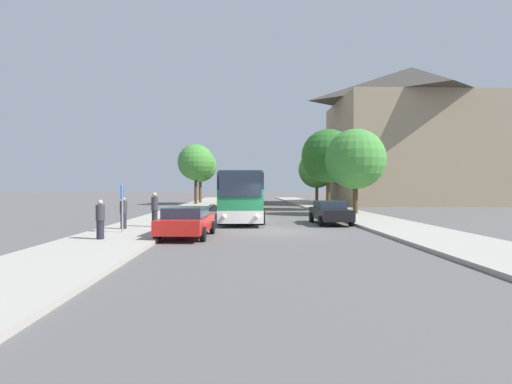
# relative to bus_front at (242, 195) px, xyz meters

# --- Properties ---
(ground_plane) EXTENTS (300.00, 300.00, 0.00)m
(ground_plane) POSITION_rel_bus_front_xyz_m (1.59, -7.33, -1.72)
(ground_plane) COLOR #565454
(ground_plane) RESTS_ON ground
(sidewalk_left) EXTENTS (4.00, 120.00, 0.15)m
(sidewalk_left) POSITION_rel_bus_front_xyz_m (-5.41, -7.33, -1.64)
(sidewalk_left) COLOR #A39E93
(sidewalk_left) RESTS_ON ground_plane
(sidewalk_right) EXTENTS (4.00, 120.00, 0.15)m
(sidewalk_right) POSITION_rel_bus_front_xyz_m (8.59, -7.33, -1.64)
(sidewalk_right) COLOR #A39E93
(sidewalk_right) RESTS_ON ground_plane
(building_right_background) EXTENTS (19.42, 14.91, 17.96)m
(building_right_background) POSITION_rel_bus_front_xyz_m (22.07, 24.19, 7.26)
(building_right_background) COLOR gray
(building_right_background) RESTS_ON ground_plane
(bus_front) EXTENTS (2.95, 11.98, 3.21)m
(bus_front) POSITION_rel_bus_front_xyz_m (0.00, 0.00, 0.00)
(bus_front) COLOR silver
(bus_front) RESTS_ON ground_plane
(bus_middle) EXTENTS (2.92, 12.00, 3.27)m
(bus_middle) POSITION_rel_bus_front_xyz_m (0.19, 14.23, 0.03)
(bus_middle) COLOR #2D2D2D
(bus_middle) RESTS_ON ground_plane
(bus_rear) EXTENTS (3.00, 10.96, 3.30)m
(bus_rear) POSITION_rel_bus_front_xyz_m (0.30, 30.03, 0.04)
(bus_rear) COLOR gray
(bus_rear) RESTS_ON ground_plane
(parked_car_left_curb) EXTENTS (2.33, 4.58, 1.38)m
(parked_car_left_curb) POSITION_rel_bus_front_xyz_m (-2.46, -9.53, -0.98)
(parked_car_left_curb) COLOR red
(parked_car_left_curb) RESTS_ON ground_plane
(parked_car_right_near) EXTENTS (2.08, 4.42, 1.41)m
(parked_car_right_near) POSITION_rel_bus_front_xyz_m (5.41, -3.32, -0.97)
(parked_car_right_near) COLOR black
(parked_car_right_near) RESTS_ON ground_plane
(bus_stop_sign) EXTENTS (0.08, 0.45, 2.24)m
(bus_stop_sign) POSITION_rel_bus_front_xyz_m (-5.60, -8.66, -0.17)
(bus_stop_sign) COLOR gray
(bus_stop_sign) RESTS_ON sidewalk_left
(pedestrian_waiting_near) EXTENTS (0.36, 0.36, 1.62)m
(pedestrian_waiting_near) POSITION_rel_bus_front_xyz_m (-6.01, -7.11, -0.76)
(pedestrian_waiting_near) COLOR #23232D
(pedestrian_waiting_near) RESTS_ON sidewalk_left
(pedestrian_waiting_far) EXTENTS (0.36, 0.36, 1.61)m
(pedestrian_waiting_far) POSITION_rel_bus_front_xyz_m (-5.75, -11.14, -0.76)
(pedestrian_waiting_far) COLOR #23232D
(pedestrian_waiting_far) RESTS_ON sidewalk_left
(pedestrian_walking_back) EXTENTS (0.36, 0.36, 1.83)m
(pedestrian_walking_back) POSITION_rel_bus_front_xyz_m (-4.67, -6.07, -0.64)
(pedestrian_walking_back) COLOR #23232D
(pedestrian_walking_back) RESTS_ON sidewalk_left
(tree_left_near) EXTENTS (4.55, 4.55, 7.50)m
(tree_left_near) POSITION_rel_bus_front_xyz_m (-5.98, 22.88, 3.64)
(tree_left_near) COLOR #47331E
(tree_left_near) RESTS_ON sidewalk_left
(tree_left_far) EXTENTS (4.41, 4.41, 7.21)m
(tree_left_far) POSITION_rel_bus_front_xyz_m (-5.86, 26.89, 3.41)
(tree_left_far) COLOR #513D23
(tree_left_far) RESTS_ON sidewalk_left
(tree_right_near) EXTENTS (4.88, 4.88, 6.86)m
(tree_right_near) POSITION_rel_bus_front_xyz_m (9.73, 24.87, 2.84)
(tree_right_near) COLOR #513D23
(tree_right_near) RESTS_ON sidewalk_right
(tree_right_mid) EXTENTS (4.82, 4.82, 6.78)m
(tree_right_mid) POSITION_rel_bus_front_xyz_m (9.05, 4.11, 2.79)
(tree_right_mid) COLOR #47331E
(tree_right_mid) RESTS_ON sidewalk_right
(tree_right_far) EXTENTS (5.25, 5.25, 7.77)m
(tree_right_far) POSITION_rel_bus_front_xyz_m (8.34, 11.13, 3.56)
(tree_right_far) COLOR #47331E
(tree_right_far) RESTS_ON sidewalk_right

